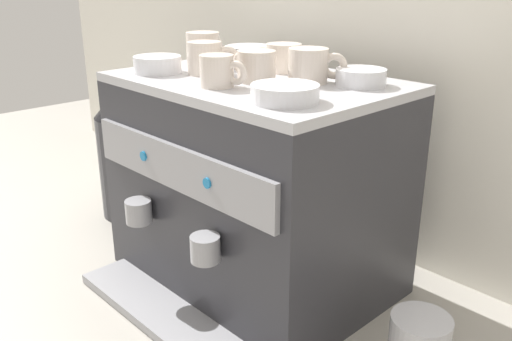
% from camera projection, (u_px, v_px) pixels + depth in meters
% --- Properties ---
extents(ground_plane, '(4.00, 4.00, 0.00)m').
position_uv_depth(ground_plane, '(256.00, 275.00, 1.31)').
color(ground_plane, '#9E998E').
extents(tiled_backsplash_wall, '(2.80, 0.03, 1.04)m').
position_uv_depth(tiled_backsplash_wall, '(354.00, 40.00, 1.34)').
color(tiled_backsplash_wall, silver).
rests_on(tiled_backsplash_wall, ground_plane).
extents(espresso_machine, '(0.59, 0.52, 0.47)m').
position_uv_depth(espresso_machine, '(255.00, 184.00, 1.22)').
color(espresso_machine, '#2D2D33').
rests_on(espresso_machine, ground_plane).
extents(ceramic_cup_0, '(0.10, 0.09, 0.07)m').
position_uv_depth(ceramic_cup_0, '(310.00, 66.00, 1.09)').
color(ceramic_cup_0, beige).
rests_on(ceramic_cup_0, espresso_machine).
extents(ceramic_cup_1, '(0.11, 0.08, 0.06)m').
position_uv_depth(ceramic_cup_1, '(255.00, 66.00, 1.10)').
color(ceramic_cup_1, beige).
rests_on(ceramic_cup_1, espresso_machine).
extents(ceramic_cup_2, '(0.10, 0.09, 0.06)m').
position_uv_depth(ceramic_cup_2, '(282.00, 58.00, 1.21)').
color(ceramic_cup_2, beige).
rests_on(ceramic_cup_2, espresso_machine).
extents(ceramic_cup_3, '(0.10, 0.07, 0.06)m').
position_uv_depth(ceramic_cup_3, '(218.00, 71.00, 1.05)').
color(ceramic_cup_3, beige).
rests_on(ceramic_cup_3, espresso_machine).
extents(ceramic_cup_4, '(0.09, 0.10, 0.07)m').
position_uv_depth(ceramic_cup_4, '(206.00, 58.00, 1.17)').
color(ceramic_cup_4, beige).
rests_on(ceramic_cup_4, espresso_machine).
extents(ceramic_cup_5, '(0.08, 0.12, 0.08)m').
position_uv_depth(ceramic_cup_5, '(204.00, 49.00, 1.27)').
color(ceramic_cup_5, beige).
rests_on(ceramic_cup_5, espresso_machine).
extents(ceramic_bowl_0, '(0.10, 0.10, 0.03)m').
position_uv_depth(ceramic_bowl_0, '(361.00, 78.00, 1.07)').
color(ceramic_bowl_0, white).
rests_on(ceramic_bowl_0, espresso_machine).
extents(ceramic_bowl_1, '(0.12, 0.12, 0.03)m').
position_uv_depth(ceramic_bowl_1, '(285.00, 94.00, 0.93)').
color(ceramic_bowl_1, white).
rests_on(ceramic_bowl_1, espresso_machine).
extents(ceramic_bowl_2, '(0.11, 0.11, 0.04)m').
position_uv_depth(ceramic_bowl_2, '(249.00, 56.00, 1.29)').
color(ceramic_bowl_2, white).
rests_on(ceramic_bowl_2, espresso_machine).
extents(ceramic_bowl_3, '(0.10, 0.10, 0.04)m').
position_uv_depth(ceramic_bowl_3, '(157.00, 65.00, 1.20)').
color(ceramic_bowl_3, white).
rests_on(ceramic_bowl_3, espresso_machine).
extents(coffee_grinder, '(0.18, 0.18, 0.40)m').
position_uv_depth(coffee_grinder, '(130.00, 149.00, 1.58)').
color(coffee_grinder, '#333338').
rests_on(coffee_grinder, ground_plane).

